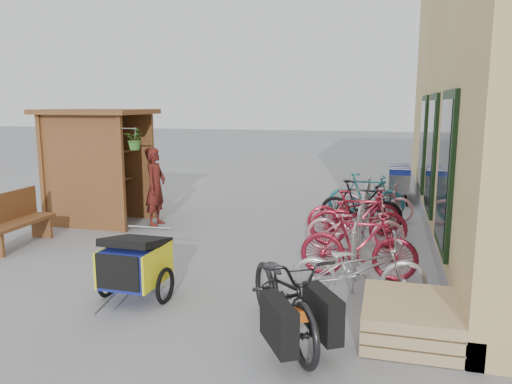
% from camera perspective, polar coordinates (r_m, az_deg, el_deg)
% --- Properties ---
extents(ground, '(80.00, 80.00, 0.00)m').
position_cam_1_polar(ground, '(7.69, -6.57, -9.10)').
color(ground, gray).
extents(kiosk, '(2.49, 1.65, 2.40)m').
position_cam_1_polar(kiosk, '(11.03, -18.02, 4.57)').
color(kiosk, brown).
rests_on(kiosk, ground).
extents(bike_rack, '(0.05, 5.35, 0.86)m').
position_cam_1_polar(bike_rack, '(9.38, 12.15, -2.47)').
color(bike_rack, '#A5A8AD').
rests_on(bike_rack, ground).
extents(pallet_stack, '(1.00, 1.20, 0.40)m').
position_cam_1_polar(pallet_stack, '(5.84, 17.14, -13.71)').
color(pallet_stack, tan).
rests_on(pallet_stack, ground).
extents(bench, '(0.51, 1.55, 0.97)m').
position_cam_1_polar(bench, '(9.84, -25.94, -2.81)').
color(bench, brown).
rests_on(bench, ground).
extents(shopping_carts, '(0.53, 2.10, 0.95)m').
position_cam_1_polar(shopping_carts, '(13.73, 16.01, 1.47)').
color(shopping_carts, silver).
rests_on(shopping_carts, ground).
extents(child_trailer, '(0.90, 1.52, 0.89)m').
position_cam_1_polar(child_trailer, '(6.69, -13.68, -7.82)').
color(child_trailer, '#1B2A97').
rests_on(child_trailer, ground).
extents(cargo_bike, '(1.58, 2.00, 1.02)m').
position_cam_1_polar(cargo_bike, '(5.43, 3.34, -11.73)').
color(cargo_bike, black).
rests_on(cargo_bike, ground).
extents(person_kiosk, '(0.39, 0.59, 1.63)m').
position_cam_1_polar(person_kiosk, '(10.56, -11.41, 0.59)').
color(person_kiosk, maroon).
rests_on(person_kiosk, ground).
extents(bike_0, '(1.78, 0.84, 0.90)m').
position_cam_1_polar(bike_0, '(6.55, 11.64, -8.55)').
color(bike_0, '#A3A3A8').
rests_on(bike_0, ground).
extents(bike_1, '(1.70, 0.51, 1.01)m').
position_cam_1_polar(bike_1, '(7.39, 11.63, -5.92)').
color(bike_1, maroon).
rests_on(bike_1, ground).
extents(bike_2, '(1.70, 0.70, 0.87)m').
position_cam_1_polar(bike_2, '(8.77, 11.28, -3.85)').
color(bike_2, '#CE8592').
rests_on(bike_2, ground).
extents(bike_3, '(1.75, 0.65, 1.03)m').
position_cam_1_polar(bike_3, '(8.99, 11.61, -3.02)').
color(bike_3, maroon).
rests_on(bike_3, ground).
extents(bike_4, '(1.92, 1.19, 0.95)m').
position_cam_1_polar(bike_4, '(9.72, 11.13, -2.24)').
color(bike_4, maroon).
rests_on(bike_4, ground).
extents(bike_5, '(1.74, 0.79, 1.01)m').
position_cam_1_polar(bike_5, '(10.19, 11.85, -1.53)').
color(bike_5, black).
rests_on(bike_5, ground).
extents(bike_6, '(1.70, 0.83, 0.85)m').
position_cam_1_polar(bike_6, '(11.13, 13.48, -1.02)').
color(bike_6, '#CE8592').
rests_on(bike_6, ground).
extents(bike_7, '(1.69, 0.52, 1.01)m').
position_cam_1_polar(bike_7, '(11.31, 12.46, -0.41)').
color(bike_7, '#217284').
rests_on(bike_7, ground).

